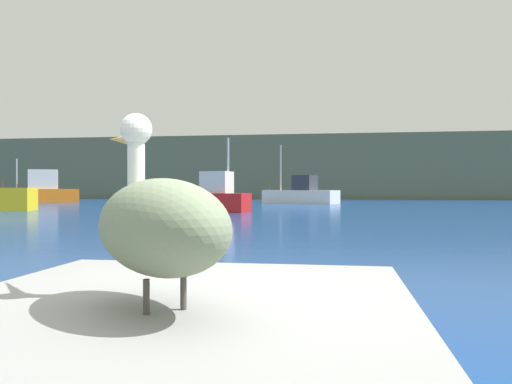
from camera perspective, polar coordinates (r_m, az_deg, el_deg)
hillside_backdrop at (r=68.23m, az=8.62°, el=2.49°), size 140.00×17.66×7.51m
pelican at (r=2.47m, az=-10.53°, el=-3.44°), size 1.10×1.22×0.96m
fishing_boat_red at (r=28.28m, az=-5.70°, el=-0.68°), size 5.48×2.51×3.98m
fishing_boat_orange at (r=50.14m, az=-22.54°, el=0.13°), size 6.56×4.66×3.89m
fishing_boat_white at (r=43.61m, az=4.99°, el=-0.23°), size 6.64×4.41×4.99m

